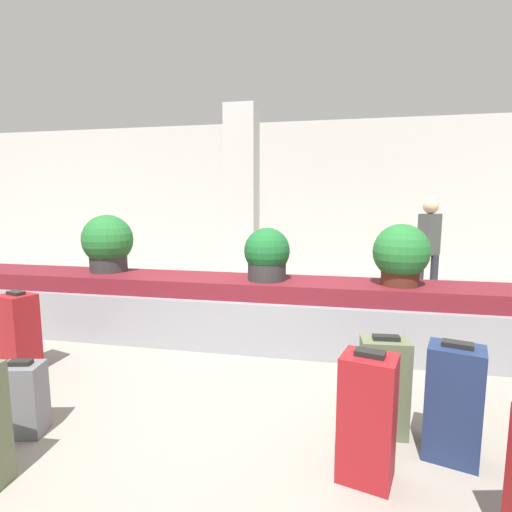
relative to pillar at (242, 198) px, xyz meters
name	(u,v)px	position (x,y,z in m)	size (l,w,h in m)	color
ground_plane	(225,395)	(0.85, -4.10, -1.60)	(18.00, 18.00, 0.00)	gray
back_wall	(299,198)	(0.85, 1.64, 0.00)	(18.00, 0.06, 3.20)	beige
carousel	(256,312)	(0.85, -2.86, -1.26)	(7.52, 0.83, 0.72)	gray
pillar	(242,198)	(0.00, 0.00, 0.00)	(0.54, 0.54, 3.20)	silver
suitcase_0	(384,387)	(2.04, -4.40, -1.27)	(0.32, 0.21, 0.69)	#5B6647
suitcase_2	(23,399)	(-0.31, -4.89, -1.35)	(0.30, 0.25, 0.52)	slate
suitcase_3	(367,418)	(1.90, -4.87, -1.24)	(0.34, 0.30, 0.75)	maroon
suitcase_4	(19,333)	(-1.11, -4.03, -1.24)	(0.35, 0.32, 0.75)	maroon
suitcase_6	(453,403)	(2.42, -4.57, -1.24)	(0.36, 0.31, 0.73)	navy
potted_plant_0	(401,255)	(2.33, -2.88, -0.58)	(0.55, 0.55, 0.62)	#4C2319
potted_plant_1	(267,255)	(0.97, -2.88, -0.62)	(0.49, 0.49, 0.56)	#2D2D2D
potted_plant_2	(108,243)	(-0.98, -2.74, -0.55)	(0.59, 0.59, 0.68)	#2D2D2D
traveler_0	(429,243)	(3.02, -0.77, -0.66)	(0.35, 0.35, 1.59)	#282833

